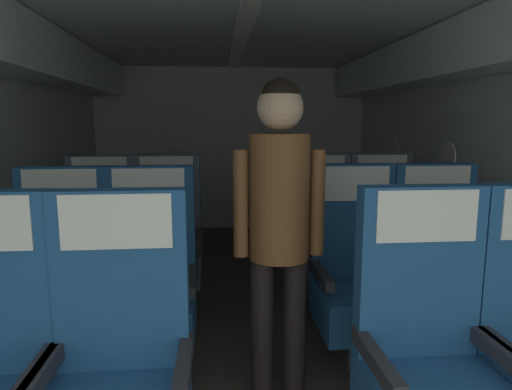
% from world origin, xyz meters
% --- Properties ---
extents(ground, '(3.72, 6.08, 0.02)m').
position_xyz_m(ground, '(0.00, 2.84, -0.01)').
color(ground, '#3D3833').
extents(fuselage_shell, '(3.60, 5.73, 2.14)m').
position_xyz_m(fuselage_shell, '(0.00, 3.09, 1.55)').
color(fuselage_shell, silver).
rests_on(fuselage_shell, ground).
extents(seat_a_left_aisle, '(0.52, 0.51, 1.14)m').
position_xyz_m(seat_a_left_aisle, '(-0.58, 1.33, 0.48)').
color(seat_a_left_aisle, '#38383D').
rests_on(seat_a_left_aisle, ground).
extents(seat_a_right_window, '(0.52, 0.51, 1.14)m').
position_xyz_m(seat_a_right_window, '(0.57, 1.32, 0.48)').
color(seat_a_right_window, '#38383D').
rests_on(seat_a_right_window, ground).
extents(seat_b_left_window, '(0.52, 0.51, 1.14)m').
position_xyz_m(seat_b_left_window, '(-1.07, 2.23, 0.48)').
color(seat_b_left_window, '#38383D').
rests_on(seat_b_left_window, ground).
extents(seat_b_left_aisle, '(0.52, 0.51, 1.14)m').
position_xyz_m(seat_b_left_aisle, '(-0.59, 2.23, 0.48)').
color(seat_b_left_aisle, '#38383D').
rests_on(seat_b_left_aisle, ground).
extents(seat_b_right_aisle, '(0.52, 0.51, 1.14)m').
position_xyz_m(seat_b_right_aisle, '(1.07, 2.22, 0.48)').
color(seat_b_right_aisle, '#38383D').
rests_on(seat_b_right_aisle, ground).
extents(seat_b_right_window, '(0.52, 0.51, 1.14)m').
position_xyz_m(seat_b_right_window, '(0.59, 2.23, 0.48)').
color(seat_b_right_window, '#38383D').
rests_on(seat_b_right_window, ground).
extents(seat_c_left_window, '(0.52, 0.51, 1.14)m').
position_xyz_m(seat_c_left_window, '(-1.07, 3.10, 0.48)').
color(seat_c_left_window, '#38383D').
rests_on(seat_c_left_window, ground).
extents(seat_c_left_aisle, '(0.52, 0.51, 1.14)m').
position_xyz_m(seat_c_left_aisle, '(-0.58, 3.12, 0.48)').
color(seat_c_left_aisle, '#38383D').
rests_on(seat_c_left_aisle, ground).
extents(seat_c_right_aisle, '(0.52, 0.51, 1.14)m').
position_xyz_m(seat_c_right_aisle, '(1.08, 3.11, 0.48)').
color(seat_c_right_aisle, '#38383D').
rests_on(seat_c_right_aisle, ground).
extents(seat_c_right_window, '(0.52, 0.51, 1.14)m').
position_xyz_m(seat_c_right_window, '(0.58, 3.12, 0.48)').
color(seat_c_right_window, '#38383D').
rests_on(seat_c_right_window, ground).
extents(flight_attendant, '(0.43, 0.28, 1.58)m').
position_xyz_m(flight_attendant, '(0.07, 1.86, 0.97)').
color(flight_attendant, black).
rests_on(flight_attendant, ground).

